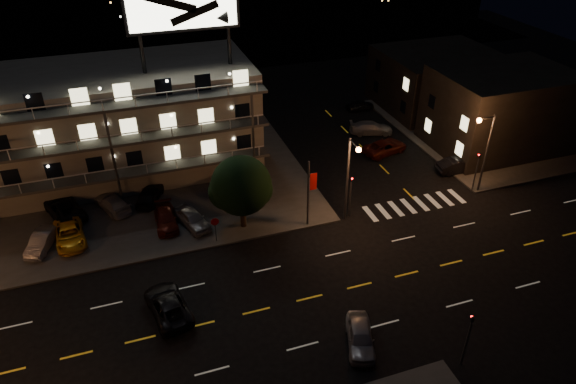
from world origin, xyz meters
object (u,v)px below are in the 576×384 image
object	(u,v)px
road_car_west	(168,305)
lot_car_4	(192,218)
side_car_0	(459,165)
tree	(241,187)
lot_car_2	(70,234)
lot_car_7	(113,203)
road_car_east	(360,336)

from	to	relation	value
road_car_west	lot_car_4	bearing A→B (deg)	-120.03
side_car_0	tree	bearing A→B (deg)	100.46
tree	lot_car_2	xyz separation A→B (m)	(-14.08, 2.55, -3.26)
lot_car_2	side_car_0	world-z (taller)	lot_car_2
road_car_west	lot_car_2	bearing A→B (deg)	-68.87
side_car_0	road_car_west	size ratio (longest dim) A/B	0.87
lot_car_7	side_car_0	xyz separation A→B (m)	(33.73, -4.06, -0.07)
road_car_east	road_car_west	world-z (taller)	road_car_west
lot_car_2	road_car_west	distance (m)	12.55
tree	lot_car_7	size ratio (longest dim) A/B	1.44
tree	lot_car_4	xyz separation A→B (m)	(-4.10, 1.47, -3.22)
lot_car_2	road_car_east	xyz separation A→B (m)	(18.05, -17.54, -0.13)
tree	side_car_0	xyz separation A→B (m)	(23.24, 2.17, -3.34)
lot_car_2	road_car_east	bearing A→B (deg)	-50.92
tree	lot_car_4	world-z (taller)	tree
tree	side_car_0	size ratio (longest dim) A/B	1.46
lot_car_4	tree	bearing A→B (deg)	-39.15
side_car_0	road_car_east	world-z (taller)	side_car_0
lot_car_2	tree	bearing A→B (deg)	-17.01
lot_car_4	side_car_0	world-z (taller)	lot_car_4
lot_car_7	lot_car_2	bearing A→B (deg)	21.61
lot_car_7	lot_car_4	bearing A→B (deg)	119.16
lot_car_2	road_car_west	xyz separation A→B (m)	(6.60, -10.67, -0.11)
road_car_east	lot_car_7	bearing A→B (deg)	143.52
lot_car_4	lot_car_7	xyz separation A→B (m)	(-6.39, 4.77, -0.05)
lot_car_7	road_car_west	bearing A→B (deg)	77.74
lot_car_7	road_car_east	xyz separation A→B (m)	(14.46, -21.22, -0.11)
lot_car_4	road_car_east	distance (m)	18.33
tree	lot_car_7	bearing A→B (deg)	149.28
lot_car_2	road_car_west	size ratio (longest dim) A/B	0.95
tree	side_car_0	distance (m)	23.58
lot_car_4	side_car_0	xyz separation A→B (m)	(27.34, 0.71, -0.13)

